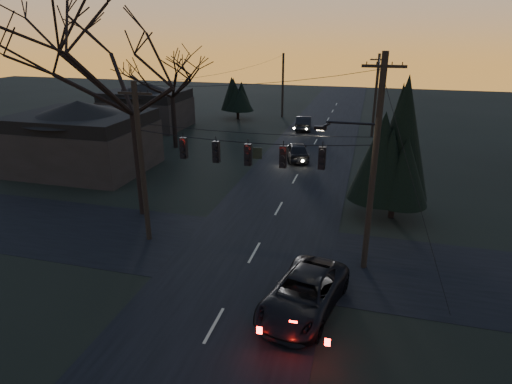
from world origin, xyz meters
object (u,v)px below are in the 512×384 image
(utility_pole_far_l, at_px, (282,117))
(sedan_oncoming_a, at_px, (297,151))
(utility_pole_left, at_px, (149,239))
(sedan_oncoming_b, at_px, (304,123))
(utility_pole_right, at_px, (363,267))
(evergreen_right, at_px, (399,149))
(suv_near, at_px, (304,294))
(utility_pole_far_r, at_px, (372,136))
(bare_tree_left, at_px, (129,70))

(utility_pole_far_l, distance_m, sedan_oncoming_a, 19.51)
(utility_pole_left, relative_size, sedan_oncoming_b, 1.81)
(utility_pole_right, distance_m, sedan_oncoming_a, 18.34)
(evergreen_right, height_order, suv_near, evergreen_right)
(utility_pole_left, height_order, evergreen_right, evergreen_right)
(utility_pole_far_r, relative_size, suv_near, 1.55)
(utility_pole_left, distance_m, evergreen_right, 15.09)
(utility_pole_left, xyz_separation_m, utility_pole_far_r, (11.50, 28.00, 0.00))
(utility_pole_left, relative_size, utility_pole_far_r, 1.00)
(utility_pole_left, relative_size, evergreen_right, 1.13)
(bare_tree_left, height_order, suv_near, bare_tree_left)
(utility_pole_far_l, distance_m, sedan_oncoming_b, 7.77)
(utility_pole_far_l, bearing_deg, suv_near, -77.08)
(utility_pole_far_r, height_order, sedan_oncoming_a, utility_pole_far_r)
(utility_pole_left, height_order, sedan_oncoming_a, utility_pole_left)
(evergreen_right, xyz_separation_m, sedan_oncoming_b, (-9.05, 22.86, -3.57))
(utility_pole_left, bearing_deg, suv_near, -24.13)
(bare_tree_left, relative_size, suv_near, 2.27)
(utility_pole_far_r, bearing_deg, sedan_oncoming_a, -120.28)
(utility_pole_far_r, xyz_separation_m, sedan_oncoming_a, (-6.30, -10.79, 0.78))
(suv_near, xyz_separation_m, sedan_oncoming_b, (-5.31, 33.43, 0.01))
(evergreen_right, height_order, sedan_oncoming_b, evergreen_right)
(bare_tree_left, height_order, sedan_oncoming_b, bare_tree_left)
(utility_pole_left, bearing_deg, utility_pole_far_l, 90.00)
(sedan_oncoming_a, xyz_separation_m, sedan_oncoming_b, (-1.31, 12.11, -0.01))
(utility_pole_far_r, xyz_separation_m, evergreen_right, (1.44, -21.55, 4.34))
(suv_near, bearing_deg, evergreen_right, 82.31)
(utility_pole_far_l, height_order, sedan_oncoming_a, utility_pole_far_l)
(suv_near, relative_size, sedan_oncoming_b, 1.17)
(utility_pole_right, xyz_separation_m, evergreen_right, (1.44, 6.45, 4.34))
(utility_pole_far_l, bearing_deg, evergreen_right, -66.36)
(evergreen_right, bearing_deg, suv_near, -109.46)
(utility_pole_far_r, distance_m, sedan_oncoming_a, 12.52)
(utility_pole_left, distance_m, sedan_oncoming_b, 29.58)
(bare_tree_left, bearing_deg, suv_near, -32.61)
(utility_pole_right, xyz_separation_m, utility_pole_far_r, (0.00, 28.00, 0.00))
(suv_near, relative_size, sedan_oncoming_a, 1.19)
(utility_pole_left, bearing_deg, utility_pole_far_r, 67.67)
(utility_pole_far_l, xyz_separation_m, sedan_oncoming_b, (3.89, -6.69, 0.77))
(utility_pole_right, xyz_separation_m, suv_near, (-2.30, -4.12, 0.76))
(utility_pole_far_r, height_order, bare_tree_left, bare_tree_left)
(utility_pole_far_r, xyz_separation_m, suv_near, (-2.30, -32.12, 0.76))
(utility_pole_far_r, bearing_deg, suv_near, -94.10)
(evergreen_right, bearing_deg, utility_pole_far_r, 93.81)
(utility_pole_left, bearing_deg, utility_pole_right, 0.00)
(utility_pole_right, bearing_deg, utility_pole_far_r, 90.00)
(sedan_oncoming_b, bearing_deg, evergreen_right, 105.03)
(sedan_oncoming_a, bearing_deg, utility_pole_right, 93.07)
(suv_near, height_order, sedan_oncoming_a, sedan_oncoming_a)
(utility_pole_far_l, xyz_separation_m, sedan_oncoming_a, (5.20, -18.79, 0.78))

